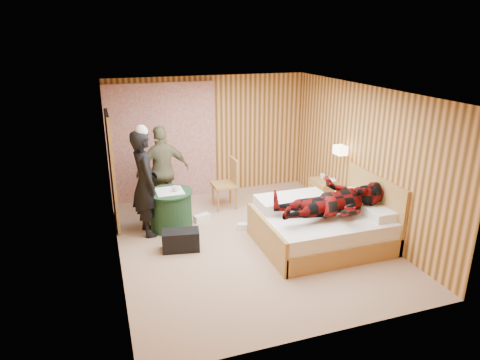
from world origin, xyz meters
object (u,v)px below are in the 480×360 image
object	(u,v)px
chair_far	(163,188)
man_at_table	(163,171)
duffel_bag	(181,240)
nightstand	(325,194)
chair_near	(228,180)
woman_standing	(145,183)
bed	(323,226)
wall_lamp	(341,150)
round_table	(171,209)
man_on_bed	(334,193)

from	to	relation	value
chair_far	man_at_table	xyz separation A→B (m)	(0.03, 0.03, 0.32)
chair_far	duffel_bag	xyz separation A→B (m)	(0.03, -1.50, -0.37)
nightstand	chair_near	xyz separation A→B (m)	(-1.77, 0.69, 0.28)
chair_far	duffel_bag	distance (m)	1.55
woman_standing	chair_far	bearing A→B (deg)	-36.32
duffel_bag	bed	bearing A→B (deg)	-3.00
wall_lamp	chair_near	world-z (taller)	wall_lamp
bed	chair_near	xyz separation A→B (m)	(-1.01, 1.98, 0.27)
round_table	man_at_table	size ratio (longest dim) A/B	0.46
nightstand	man_on_bed	bearing A→B (deg)	-115.75
bed	chair_far	world-z (taller)	bed
wall_lamp	duffel_bag	bearing A→B (deg)	-172.69
chair_near	nightstand	bearing A→B (deg)	68.18
wall_lamp	nightstand	distance (m)	1.06
wall_lamp	chair_far	size ratio (longest dim) A/B	0.28
bed	round_table	bearing A→B (deg)	148.59
bed	nightstand	xyz separation A→B (m)	(0.76, 1.29, -0.01)
wall_lamp	man_at_table	distance (m)	3.30
chair_near	man_on_bed	world-z (taller)	man_on_bed
chair_far	man_at_table	size ratio (longest dim) A/B	0.54
round_table	man_at_table	world-z (taller)	man_at_table
wall_lamp	round_table	size ratio (longest dim) A/B	0.33
bed	chair_near	world-z (taller)	bed
chair_far	bed	bearing A→B (deg)	-60.24
chair_far	man_on_bed	distance (m)	3.26
chair_far	wall_lamp	bearing A→B (deg)	-38.59
bed	man_at_table	distance (m)	3.11
wall_lamp	man_at_table	size ratio (longest dim) A/B	0.15
chair_near	duffel_bag	xyz separation A→B (m)	(-1.25, -1.46, -0.42)
man_at_table	man_on_bed	bearing A→B (deg)	126.74
wall_lamp	chair_near	xyz separation A→B (m)	(-1.81, 1.07, -0.72)
duffel_bag	nightstand	bearing A→B (deg)	24.14
nightstand	woman_standing	bearing A→B (deg)	179.58
nightstand	chair_far	size ratio (longest dim) A/B	0.66
round_table	chair_far	size ratio (longest dim) A/B	0.86
bed	man_at_table	size ratio (longest dim) A/B	1.17
bed	man_on_bed	xyz separation A→B (m)	(0.03, -0.23, 0.66)
chair_near	woman_standing	xyz separation A→B (m)	(-1.67, -0.67, 0.34)
wall_lamp	chair_far	xyz separation A→B (m)	(-3.09, 1.11, -0.76)
chair_far	man_at_table	bearing A→B (deg)	32.69
wall_lamp	bed	distance (m)	1.56
nightstand	man_on_bed	size ratio (longest dim) A/B	0.35
nightstand	woman_standing	distance (m)	3.50
nightstand	duffel_bag	xyz separation A→B (m)	(-3.02, -0.77, -0.14)
chair_far	man_on_bed	size ratio (longest dim) A/B	0.53
round_table	woman_standing	distance (m)	0.71
bed	chair_far	bearing A→B (deg)	138.67
man_on_bed	woman_standing	bearing A→B (deg)	150.42
wall_lamp	man_on_bed	size ratio (longest dim) A/B	0.15
bed	man_on_bed	distance (m)	0.70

